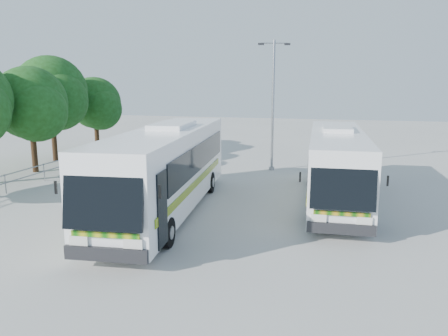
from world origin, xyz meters
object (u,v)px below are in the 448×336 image
(tree_far_c, at_px, (31,103))
(tree_far_d, at_px, (52,92))
(tree_far_e, at_px, (96,103))
(coach_main, at_px, (167,167))
(coach_adjacent, at_px, (336,164))
(lamppost, at_px, (273,100))

(tree_far_c, height_order, tree_far_d, tree_far_d)
(tree_far_e, height_order, coach_main, tree_far_e)
(coach_main, bearing_deg, coach_adjacent, 22.38)
(tree_far_c, height_order, coach_main, tree_far_c)
(tree_far_e, bearing_deg, coach_main, -50.49)
(coach_main, relative_size, coach_adjacent, 1.10)
(coach_main, bearing_deg, tree_far_c, 146.57)
(coach_main, height_order, lamppost, lamppost)
(tree_far_c, distance_m, lamppost, 14.77)
(lamppost, bearing_deg, coach_adjacent, -76.38)
(tree_far_d, bearing_deg, coach_main, -37.95)
(tree_far_c, xyz_separation_m, tree_far_d, (-1.19, 3.70, 0.56))
(tree_far_e, relative_size, coach_adjacent, 0.50)
(tree_far_d, bearing_deg, tree_far_c, -72.17)
(lamppost, bearing_deg, tree_far_e, 147.44)
(coach_adjacent, distance_m, lamppost, 8.11)
(coach_main, bearing_deg, tree_far_d, 136.58)
(tree_far_c, height_order, lamppost, lamppost)
(tree_far_c, xyz_separation_m, tree_far_e, (-0.51, 8.20, -0.37))
(tree_far_e, bearing_deg, tree_far_c, -86.46)
(coach_main, relative_size, lamppost, 1.62)
(coach_adjacent, relative_size, lamppost, 1.47)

